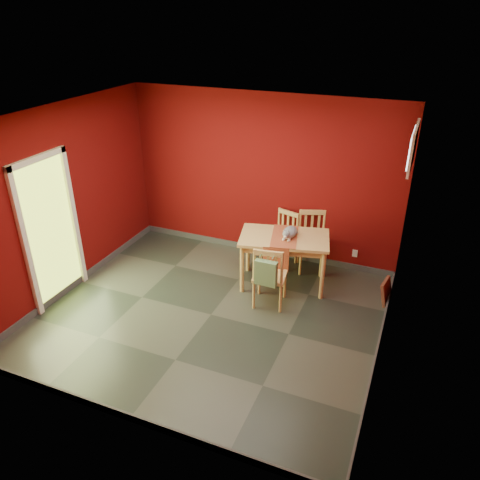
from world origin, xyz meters
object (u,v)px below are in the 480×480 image
at_px(dining_table, 284,243).
at_px(picture_frame, 386,291).
at_px(chair_far_left, 283,238).
at_px(chair_far_right, 312,241).
at_px(chair_near, 269,275).
at_px(tote_bag, 266,273).
at_px(cat, 290,230).

bearing_deg(dining_table, picture_frame, 3.76).
relative_size(chair_far_left, chair_far_right, 0.94).
height_order(dining_table, chair_far_left, chair_far_left).
height_order(chair_near, tote_bag, chair_near).
distance_m(dining_table, chair_far_left, 0.69).
bearing_deg(picture_frame, chair_near, -155.30).
bearing_deg(tote_bag, dining_table, 90.61).
bearing_deg(picture_frame, chair_far_left, 163.49).
height_order(chair_far_right, picture_frame, chair_far_right).
bearing_deg(chair_far_right, chair_near, -102.62).
distance_m(chair_near, cat, 0.76).
xyz_separation_m(chair_far_right, cat, (-0.20, -0.63, 0.42)).
distance_m(dining_table, chair_far_right, 0.74).
bearing_deg(tote_bag, cat, 85.96).
relative_size(chair_near, picture_frame, 2.63).
bearing_deg(chair_far_left, tote_bag, -81.42).
xyz_separation_m(chair_far_right, tote_bag, (-0.26, -1.48, 0.16)).
relative_size(dining_table, chair_far_right, 1.50).
bearing_deg(chair_near, cat, 82.62).
xyz_separation_m(chair_far_right, chair_near, (-0.28, -1.25, -0.01)).
bearing_deg(chair_near, chair_far_right, 77.38).
bearing_deg(picture_frame, chair_far_right, 156.34).
bearing_deg(chair_far_left, dining_table, -71.21).
bearing_deg(chair_far_left, chair_near, -80.86).
distance_m(chair_far_right, tote_bag, 1.51).
relative_size(tote_bag, picture_frame, 1.18).
xyz_separation_m(tote_bag, picture_frame, (1.51, 0.93, -0.48)).
height_order(chair_far_left, cat, cat).
distance_m(dining_table, tote_bag, 0.83).
bearing_deg(picture_frame, cat, -177.00).
xyz_separation_m(dining_table, chair_far_right, (0.27, 0.65, -0.22)).
distance_m(dining_table, chair_near, 0.65).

